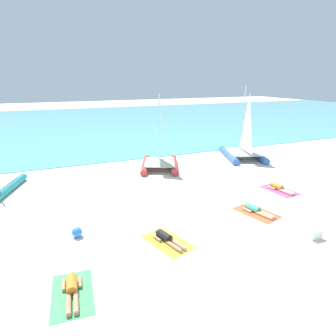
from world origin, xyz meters
TOP-DOWN VIEW (x-y plane):
  - ground_plane at (0.00, 10.00)m, footprint 120.00×120.00m
  - ocean_water at (0.00, 31.59)m, footprint 120.00×40.00m
  - sailboat_blue at (7.57, 8.93)m, footprint 3.72×4.63m
  - sailboat_red at (0.99, 8.94)m, footprint 3.51×4.22m
  - towel_leftmost at (-5.46, -0.98)m, footprint 1.26×1.99m
  - sunbather_leftmost at (-5.46, -0.91)m, footprint 0.58×1.57m
  - towel_center_left at (-2.02, 0.45)m, footprint 1.59×2.13m
  - sunbather_center_left at (-2.04, 0.51)m, footprint 0.81×1.54m
  - towel_center_right at (2.50, 1.13)m, footprint 1.54×2.11m
  - sunbather_center_right at (2.48, 1.20)m, footprint 0.77×1.55m
  - towel_rightmost at (5.38, 2.82)m, footprint 1.29×2.00m
  - sunbather_rightmost at (5.37, 2.88)m, footprint 0.58×1.57m
  - beach_ball at (-4.98, 2.10)m, footprint 0.38×0.38m
  - cooler_box at (3.05, -1.38)m, footprint 0.50×0.36m

SIDE VIEW (x-z plane):
  - ground_plane at x=0.00m, z-range 0.00..0.00m
  - towel_leftmost at x=-5.46m, z-range 0.00..0.01m
  - towel_center_left at x=-2.02m, z-range 0.00..0.01m
  - towel_center_right at x=2.50m, z-range 0.00..0.01m
  - towel_rightmost at x=5.38m, z-range 0.00..0.01m
  - ocean_water at x=0.00m, z-range 0.00..0.05m
  - sunbather_leftmost at x=-5.46m, z-range -0.02..0.28m
  - sunbather_center_left at x=-2.04m, z-range -0.02..0.28m
  - sunbather_center_right at x=2.48m, z-range -0.02..0.28m
  - sunbather_rightmost at x=5.37m, z-range -0.02..0.28m
  - cooler_box at x=3.05m, z-range 0.00..0.36m
  - beach_ball at x=-4.98m, z-range 0.00..0.38m
  - sailboat_red at x=0.99m, z-range -1.66..3.06m
  - sailboat_blue at x=7.57m, z-range -1.84..3.40m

